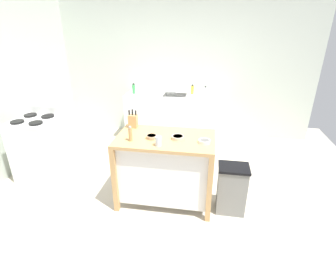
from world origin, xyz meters
name	(u,v)px	position (x,y,z in m)	size (l,w,h in m)	color
ground_plane	(163,198)	(0.00, 0.00, 0.00)	(5.95, 5.95, 0.00)	#BCB29E
wall_back	(184,71)	(0.00, 2.32, 1.30)	(4.95, 0.10, 2.60)	silver
wall_left	(20,82)	(-2.47, 0.86, 1.30)	(0.10, 2.92, 2.60)	beige
kitchen_island	(165,166)	(0.04, -0.02, 0.51)	(1.19, 0.70, 0.91)	tan
knife_block	(133,121)	(-0.44, 0.23, 1.00)	(0.11, 0.09, 0.25)	tan
bowl_ceramic_wide	(152,137)	(-0.12, -0.07, 0.93)	(0.13, 0.13, 0.04)	tan
bowl_ceramic_small	(178,137)	(0.19, -0.04, 0.93)	(0.15, 0.15, 0.04)	beige
bowl_stoneware_deep	(204,141)	(0.51, -0.10, 0.93)	(0.14, 0.14, 0.04)	silver
drinking_cup	(158,141)	(0.00, -0.26, 0.96)	(0.07, 0.07, 0.11)	silver
pepper_grinder	(130,134)	(-0.35, -0.18, 1.00)	(0.04, 0.04, 0.19)	tan
trash_bin	(232,189)	(0.87, -0.10, 0.32)	(0.36, 0.28, 0.63)	slate
sink_counter	(175,117)	(-0.12, 1.97, 0.46)	(1.89, 0.60, 0.91)	white
sink_faucet	(176,87)	(-0.12, 2.11, 1.02)	(0.02, 0.02, 0.22)	#B7BCC1
bottle_spray_cleaner	(192,90)	(0.20, 2.06, 0.99)	(0.06, 0.06, 0.18)	yellow
bottle_hand_soap	(134,89)	(-0.92, 1.91, 1.00)	(0.06, 0.06, 0.20)	green
bottle_dish_soap	(205,92)	(0.44, 1.91, 1.00)	(0.05, 0.05, 0.20)	white
stove	(39,148)	(-1.92, 0.28, 0.46)	(0.60, 0.60, 1.03)	silver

